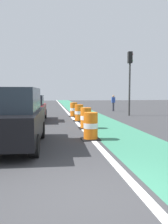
% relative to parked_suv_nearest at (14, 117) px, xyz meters
% --- Properties ---
extents(ground_plane, '(100.00, 100.00, 0.00)m').
position_rel_parked_suv_nearest_xyz_m(ground_plane, '(2.01, -4.28, -1.04)').
color(ground_plane, '#38383A').
extents(bike_lane_strip, '(2.50, 80.00, 0.01)m').
position_rel_parked_suv_nearest_xyz_m(bike_lane_strip, '(4.41, 7.72, -1.03)').
color(bike_lane_strip, '#387F60').
rests_on(bike_lane_strip, ground).
extents(lane_divider_stripe, '(0.20, 80.00, 0.01)m').
position_rel_parked_suv_nearest_xyz_m(lane_divider_stripe, '(2.91, 7.72, -1.03)').
color(lane_divider_stripe, silver).
rests_on(lane_divider_stripe, ground).
extents(parked_suv_nearest, '(2.05, 4.66, 2.04)m').
position_rel_parked_suv_nearest_xyz_m(parked_suv_nearest, '(0.00, 0.00, 0.00)').
color(parked_suv_nearest, black).
rests_on(parked_suv_nearest, ground).
extents(parked_sedan_second, '(2.01, 4.15, 1.70)m').
position_rel_parked_suv_nearest_xyz_m(parked_sedan_second, '(0.01, 7.44, -0.20)').
color(parked_sedan_second, maroon).
rests_on(parked_sedan_second, ground).
extents(traffic_barrel_front, '(0.73, 0.73, 1.09)m').
position_rel_parked_suv_nearest_xyz_m(traffic_barrel_front, '(2.84, 0.81, -0.50)').
color(traffic_barrel_front, orange).
rests_on(traffic_barrel_front, ground).
extents(traffic_barrel_mid, '(0.73, 0.73, 1.09)m').
position_rel_parked_suv_nearest_xyz_m(traffic_barrel_mid, '(3.10, 3.68, -0.50)').
color(traffic_barrel_mid, orange).
rests_on(traffic_barrel_mid, ground).
extents(traffic_barrel_back, '(0.73, 0.73, 1.09)m').
position_rel_parked_suv_nearest_xyz_m(traffic_barrel_back, '(3.14, 6.80, -0.50)').
color(traffic_barrel_back, orange).
rests_on(traffic_barrel_back, ground).
extents(traffic_barrel_far, '(0.73, 0.73, 1.09)m').
position_rel_parked_suv_nearest_xyz_m(traffic_barrel_far, '(3.10, 9.74, -0.50)').
color(traffic_barrel_far, orange).
rests_on(traffic_barrel_far, ground).
extents(traffic_light_corner, '(0.41, 0.32, 5.10)m').
position_rel_parked_suv_nearest_xyz_m(traffic_light_corner, '(7.61, 9.74, 2.47)').
color(traffic_light_corner, '#2D2D2D').
rests_on(traffic_light_corner, ground).
extents(pedestrian_crossing, '(0.34, 0.20, 1.61)m').
position_rel_parked_suv_nearest_xyz_m(pedestrian_crossing, '(7.59, 14.38, -0.17)').
color(pedestrian_crossing, '#33333D').
rests_on(pedestrian_crossing, ground).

